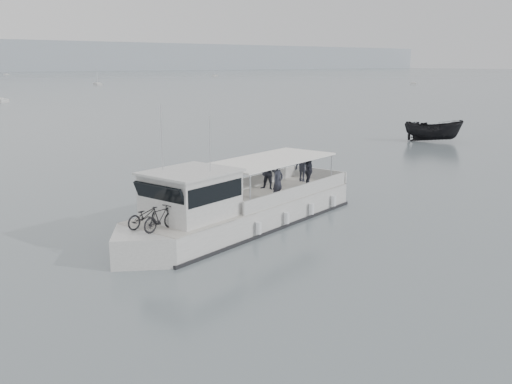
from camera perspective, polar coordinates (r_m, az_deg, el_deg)
ground at (r=31.51m, az=8.18°, el=-1.90°), size 1400.00×1400.00×0.00m
tour_boat at (r=27.39m, az=-2.55°, el=-1.75°), size 15.30×6.69×6.40m
dark_motorboat at (r=61.46m, az=17.30°, el=5.87°), size 5.37×5.86×2.24m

